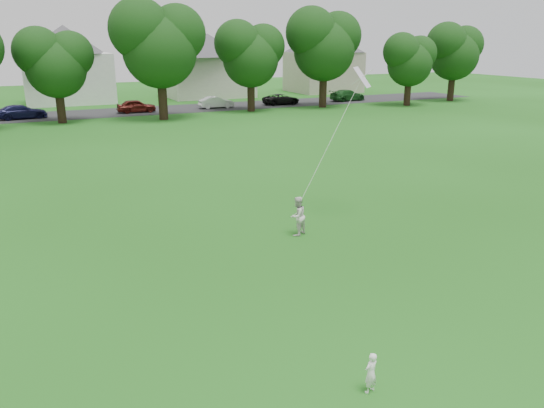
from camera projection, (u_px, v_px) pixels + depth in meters
name	position (u px, v px, depth m)	size (l,w,h in m)	color
ground	(267.00, 317.00, 13.42)	(160.00, 160.00, 0.00)	#1A4F12
street	(81.00, 114.00, 49.73)	(90.00, 7.00, 0.01)	#2D2D30
toddler	(371.00, 373.00, 10.45)	(0.32, 0.21, 0.88)	white
older_boy	(297.00, 216.00, 18.85)	(0.69, 0.54, 1.43)	silver
kite	(331.00, 141.00, 19.14)	(2.08, 1.01, 5.45)	silver
tree_row	(85.00, 46.00, 43.33)	(83.32, 8.26, 10.34)	black
parked_cars	(83.00, 109.00, 48.71)	(63.48, 2.57, 1.28)	black
house_row	(63.00, 58.00, 56.80)	(76.42, 14.18, 10.41)	silver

